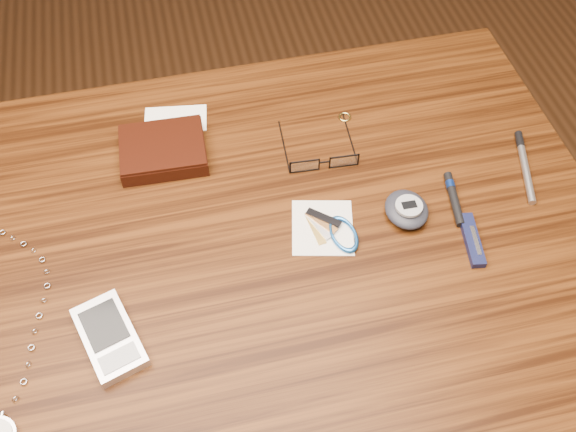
# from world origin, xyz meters

# --- Properties ---
(ground) EXTENTS (3.80, 3.80, 0.00)m
(ground) POSITION_xyz_m (0.00, 0.00, 0.00)
(ground) COLOR #472814
(ground) RESTS_ON ground
(desk) EXTENTS (1.00, 0.70, 0.75)m
(desk) POSITION_xyz_m (0.00, 0.00, 0.65)
(desk) COLOR #3C1D09
(desk) RESTS_ON ground
(wallet_and_card) EXTENTS (0.14, 0.16, 0.03)m
(wallet_and_card) POSITION_xyz_m (-0.09, 0.18, 0.76)
(wallet_and_card) COLOR black
(wallet_and_card) RESTS_ON desk
(eyeglasses) EXTENTS (0.11, 0.11, 0.02)m
(eyeglasses) POSITION_xyz_m (0.14, 0.11, 0.76)
(eyeglasses) COLOR black
(eyeglasses) RESTS_ON desk
(gold_ring) EXTENTS (0.02, 0.02, 0.00)m
(gold_ring) POSITION_xyz_m (0.19, 0.19, 0.75)
(gold_ring) COLOR #D0C060
(gold_ring) RESTS_ON desk
(pda_phone) EXTENTS (0.09, 0.12, 0.02)m
(pda_phone) POSITION_xyz_m (-0.18, -0.10, 0.76)
(pda_phone) COLOR silver
(pda_phone) RESTS_ON desk
(pedometer) EXTENTS (0.06, 0.07, 0.03)m
(pedometer) POSITION_xyz_m (0.22, -0.00, 0.76)
(pedometer) COLOR black
(pedometer) RESTS_ON desk
(notepad_keys) EXTENTS (0.10, 0.11, 0.01)m
(notepad_keys) POSITION_xyz_m (0.12, -0.01, 0.75)
(notepad_keys) COLOR white
(notepad_keys) RESTS_ON desk
(pocket_knife) EXTENTS (0.03, 0.08, 0.01)m
(pocket_knife) POSITION_xyz_m (0.29, -0.07, 0.76)
(pocket_knife) COLOR black
(pocket_knife) RESTS_ON desk
(silver_pen) EXTENTS (0.05, 0.13, 0.01)m
(silver_pen) POSITION_xyz_m (0.42, 0.04, 0.76)
(silver_pen) COLOR #ACACB1
(silver_pen) RESTS_ON desk
(black_blue_pen) EXTENTS (0.03, 0.09, 0.01)m
(black_blue_pen) POSITION_xyz_m (0.30, 0.00, 0.76)
(black_blue_pen) COLOR black
(black_blue_pen) RESTS_ON desk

